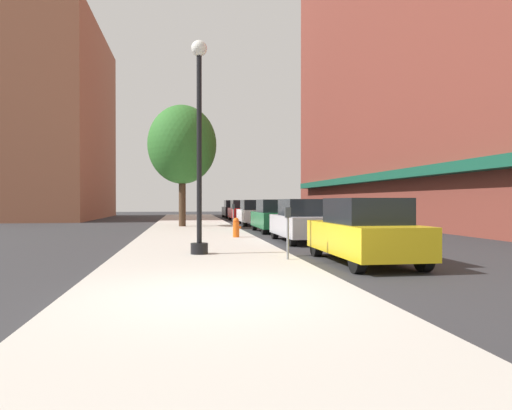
{
  "coord_description": "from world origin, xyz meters",
  "views": [
    {
      "loc": [
        -0.52,
        -7.33,
        1.59
      ],
      "look_at": [
        3.14,
        16.43,
        1.38
      ],
      "focal_mm": 32.75,
      "sensor_mm": 36.0,
      "label": 1
    }
  ],
  "objects_px": {
    "car_white": "(254,213)",
    "car_black": "(233,209)",
    "parking_meter_near": "(288,226)",
    "car_green": "(274,216)",
    "car_yellow": "(364,232)",
    "lamppost": "(199,143)",
    "car_silver": "(303,221)",
    "fire_hydrant": "(236,227)",
    "car_red": "(241,211)",
    "parking_meter_far": "(233,213)",
    "tree_near": "(182,145)"
  },
  "relations": [
    {
      "from": "car_yellow",
      "to": "car_white",
      "type": "relative_size",
      "value": 1.0
    },
    {
      "from": "lamppost",
      "to": "car_green",
      "type": "relative_size",
      "value": 1.37
    },
    {
      "from": "parking_meter_far",
      "to": "car_green",
      "type": "relative_size",
      "value": 0.3
    },
    {
      "from": "parking_meter_near",
      "to": "tree_near",
      "type": "distance_m",
      "value": 16.7
    },
    {
      "from": "fire_hydrant",
      "to": "car_green",
      "type": "relative_size",
      "value": 0.18
    },
    {
      "from": "car_yellow",
      "to": "tree_near",
      "type": "bearing_deg",
      "value": 105.82
    },
    {
      "from": "car_yellow",
      "to": "car_black",
      "type": "relative_size",
      "value": 1.0
    },
    {
      "from": "lamppost",
      "to": "car_yellow",
      "type": "relative_size",
      "value": 1.37
    },
    {
      "from": "car_yellow",
      "to": "car_white",
      "type": "height_order",
      "value": "same"
    },
    {
      "from": "lamppost",
      "to": "car_red",
      "type": "relative_size",
      "value": 1.37
    },
    {
      "from": "lamppost",
      "to": "car_white",
      "type": "distance_m",
      "value": 17.96
    },
    {
      "from": "lamppost",
      "to": "fire_hydrant",
      "type": "relative_size",
      "value": 7.47
    },
    {
      "from": "parking_meter_near",
      "to": "car_yellow",
      "type": "distance_m",
      "value": 1.96
    },
    {
      "from": "lamppost",
      "to": "parking_meter_near",
      "type": "height_order",
      "value": "lamppost"
    },
    {
      "from": "fire_hydrant",
      "to": "car_red",
      "type": "xyz_separation_m",
      "value": [
        2.44,
        18.28,
        0.29
      ]
    },
    {
      "from": "parking_meter_far",
      "to": "car_silver",
      "type": "height_order",
      "value": "car_silver"
    },
    {
      "from": "tree_near",
      "to": "car_yellow",
      "type": "relative_size",
      "value": 1.64
    },
    {
      "from": "car_red",
      "to": "parking_meter_near",
      "type": "bearing_deg",
      "value": -95.88
    },
    {
      "from": "fire_hydrant",
      "to": "parking_meter_near",
      "type": "bearing_deg",
      "value": -86.17
    },
    {
      "from": "parking_meter_near",
      "to": "car_yellow",
      "type": "height_order",
      "value": "car_yellow"
    },
    {
      "from": "car_yellow",
      "to": "car_silver",
      "type": "relative_size",
      "value": 1.0
    },
    {
      "from": "lamppost",
      "to": "car_silver",
      "type": "distance_m",
      "value": 6.55
    },
    {
      "from": "lamppost",
      "to": "car_green",
      "type": "bearing_deg",
      "value": 68.19
    },
    {
      "from": "car_silver",
      "to": "car_black",
      "type": "relative_size",
      "value": 1.0
    },
    {
      "from": "fire_hydrant",
      "to": "parking_meter_far",
      "type": "distance_m",
      "value": 5.83
    },
    {
      "from": "car_white",
      "to": "car_black",
      "type": "xyz_separation_m",
      "value": [
        0.0,
        13.08,
        0.0
      ]
    },
    {
      "from": "car_black",
      "to": "parking_meter_near",
      "type": "bearing_deg",
      "value": -92.14
    },
    {
      "from": "tree_near",
      "to": "car_red",
      "type": "xyz_separation_m",
      "value": [
        4.63,
        9.6,
        -4.04
      ]
    },
    {
      "from": "car_yellow",
      "to": "car_silver",
      "type": "distance_m",
      "value": 6.2
    },
    {
      "from": "tree_near",
      "to": "car_white",
      "type": "height_order",
      "value": "tree_near"
    },
    {
      "from": "tree_near",
      "to": "car_silver",
      "type": "height_order",
      "value": "tree_near"
    },
    {
      "from": "parking_meter_near",
      "to": "car_green",
      "type": "xyz_separation_m",
      "value": [
        1.95,
        11.81,
        -0.14
      ]
    },
    {
      "from": "car_silver",
      "to": "car_green",
      "type": "distance_m",
      "value": 5.76
    },
    {
      "from": "car_silver",
      "to": "car_white",
      "type": "distance_m",
      "value": 12.82
    },
    {
      "from": "car_silver",
      "to": "car_black",
      "type": "xyz_separation_m",
      "value": [
        0.0,
        25.9,
        0.0
      ]
    },
    {
      "from": "fire_hydrant",
      "to": "car_black",
      "type": "distance_m",
      "value": 24.74
    },
    {
      "from": "parking_meter_near",
      "to": "car_green",
      "type": "relative_size",
      "value": 0.3
    },
    {
      "from": "parking_meter_near",
      "to": "car_silver",
      "type": "relative_size",
      "value": 0.3
    },
    {
      "from": "lamppost",
      "to": "parking_meter_near",
      "type": "bearing_deg",
      "value": -35.67
    },
    {
      "from": "car_yellow",
      "to": "car_red",
      "type": "bearing_deg",
      "value": 89.82
    },
    {
      "from": "parking_meter_near",
      "to": "tree_near",
      "type": "bearing_deg",
      "value": 99.51
    },
    {
      "from": "lamppost",
      "to": "tree_near",
      "type": "relative_size",
      "value": 0.84
    },
    {
      "from": "car_yellow",
      "to": "car_silver",
      "type": "height_order",
      "value": "same"
    },
    {
      "from": "car_yellow",
      "to": "car_red",
      "type": "xyz_separation_m",
      "value": [
        0.0,
        25.76,
        0.0
      ]
    },
    {
      "from": "lamppost",
      "to": "car_silver",
      "type": "xyz_separation_m",
      "value": [
        4.11,
        4.5,
        -2.39
      ]
    },
    {
      "from": "fire_hydrant",
      "to": "car_silver",
      "type": "xyz_separation_m",
      "value": [
        2.44,
        -1.29,
        0.29
      ]
    },
    {
      "from": "car_silver",
      "to": "car_black",
      "type": "height_order",
      "value": "same"
    },
    {
      "from": "fire_hydrant",
      "to": "car_yellow",
      "type": "height_order",
      "value": "car_yellow"
    },
    {
      "from": "parking_meter_far",
      "to": "tree_near",
      "type": "distance_m",
      "value": 5.54
    },
    {
      "from": "car_green",
      "to": "lamppost",
      "type": "bearing_deg",
      "value": -110.28
    }
  ]
}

